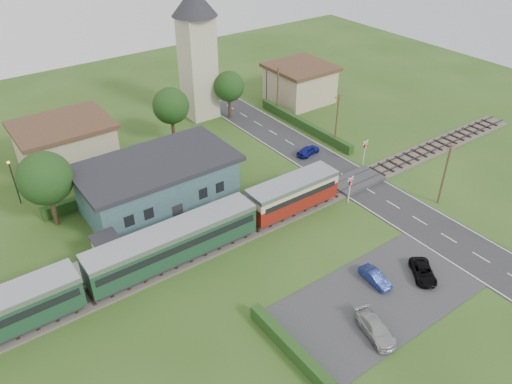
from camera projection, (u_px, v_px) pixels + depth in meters
ground at (300, 222)px, 50.43m from camera, size 120.00×120.00×0.00m
railway_track at (287, 212)px, 51.73m from camera, size 76.00×3.20×0.49m
road at (369, 190)px, 55.31m from camera, size 6.00×70.00×0.05m
car_park at (378, 298)px, 41.54m from camera, size 17.00×9.00×0.08m
crossing_deck at (356, 181)px, 56.55m from camera, size 6.20×3.40×0.45m
platform at (188, 230)px, 48.95m from camera, size 30.00×3.00×0.45m
equipment_hut at (107, 249)px, 44.20m from camera, size 2.30×2.30×2.55m
station_building at (158, 183)px, 51.52m from camera, size 16.00×9.00×5.30m
train at (141, 256)px, 42.68m from camera, size 43.20×2.90×3.40m
church_tower at (197, 45)px, 66.24m from camera, size 6.00×6.00×17.60m
house_west at (66, 144)px, 58.52m from camera, size 10.80×8.80×5.50m
house_east at (300, 83)px, 74.94m from camera, size 8.80×8.80×5.50m
hedge_carpark at (290, 347)px, 36.59m from camera, size 0.80×9.00×1.20m
hedge_roadside at (304, 125)px, 67.89m from camera, size 0.80×18.00×1.20m
hedge_station at (142, 181)px, 55.70m from camera, size 22.00×0.80×1.30m
tree_a at (45, 178)px, 47.19m from camera, size 5.20×5.20×8.00m
tree_b at (171, 106)px, 62.29m from camera, size 4.60×4.60×7.34m
tree_c at (229, 86)px, 68.73m from camera, size 4.20×4.20×6.78m
utility_pole_b at (445, 174)px, 51.31m from camera, size 1.40×0.22×7.00m
utility_pole_c at (337, 120)px, 62.16m from camera, size 1.40×0.22×7.00m
utility_pole_d at (278, 90)px, 70.29m from camera, size 1.40×0.22×7.00m
crossing_signal_near at (350, 186)px, 52.11m from camera, size 0.84×0.28×3.28m
crossing_signal_far at (365, 149)px, 58.88m from camera, size 0.84×0.28×3.28m
streetlamp_west at (13, 179)px, 51.57m from camera, size 0.30×0.30×5.15m
streetlamp_east at (267, 81)px, 74.89m from camera, size 0.30×0.30×5.15m
car_on_road at (308, 150)px, 61.75m from camera, size 3.49×1.88×1.13m
car_park_blue at (375, 277)px, 42.77m from camera, size 1.39×3.30×1.06m
car_park_silver at (376, 329)px, 37.95m from camera, size 2.64×4.42×1.20m
car_park_dark at (423, 272)px, 43.37m from camera, size 3.51×3.97×1.02m
pedestrian_near at (236, 202)px, 51.07m from camera, size 0.65×0.46×1.69m
pedestrian_far at (128, 244)px, 45.57m from camera, size 0.66×0.82×1.59m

